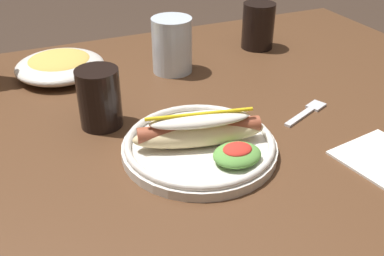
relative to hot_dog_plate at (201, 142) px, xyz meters
The scene contains 8 objects.
dining_table 0.16m from the hot_dog_plate, 73.47° to the left, with size 1.34×0.98×0.74m.
hot_dog_plate is the anchor object (origin of this frame).
fork 0.25m from the hot_dog_plate, 10.07° to the left, with size 0.12×0.07×0.00m.
soda_cup 0.20m from the hot_dog_plate, 128.87° to the left, with size 0.08×0.08×0.11m, color black.
water_cup 0.34m from the hot_dog_plate, 76.51° to the left, with size 0.09×0.09×0.12m, color silver.
extra_cup 0.50m from the hot_dog_plate, 49.08° to the left, with size 0.08×0.08×0.11m, color black.
side_bowl 0.43m from the hot_dog_plate, 111.32° to the left, with size 0.19×0.19×0.05m.
napkin 0.29m from the hot_dog_plate, 26.89° to the right, with size 0.13×0.12×0.00m, color white.
Camera 1 is at (-0.29, -0.65, 1.15)m, focal length 42.05 mm.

